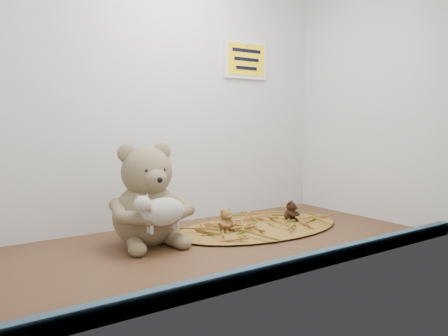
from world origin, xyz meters
TOP-DOWN VIEW (x-y plane):
  - alcove_shell at (0.00, 9.00)cm, footprint 120.40×60.20cm
  - front_rail at (0.00, -28.80)cm, footprint 119.28×2.20cm
  - straw_bed at (18.86, 7.07)cm, footprint 56.84×33.00cm
  - main_teddy at (-17.33, 10.74)cm, footprint 23.15×24.32cm
  - toy_lamb at (-17.33, 0.94)cm, footprint 15.35×9.37cm
  - mini_teddy_tan at (6.07, 7.17)cm, footprint 6.27×6.54cm
  - mini_teddy_brown at (31.66, 6.98)cm, footprint 7.51×7.59cm
  - wall_sign at (30.00, 29.40)cm, footprint 16.00×1.20cm

SIDE VIEW (x-z plane):
  - straw_bed at x=18.86cm, z-range 0.00..1.10cm
  - front_rail at x=0.00cm, z-range 0.00..3.60cm
  - mini_teddy_brown at x=31.66cm, z-range 1.10..7.66cm
  - mini_teddy_tan at x=6.07cm, z-range 1.10..7.94cm
  - toy_lamb at x=-17.33cm, z-range 5.53..15.45cm
  - main_teddy at x=-17.33cm, z-range 0.00..27.35cm
  - alcove_shell at x=0.00cm, z-range -0.20..90.20cm
  - wall_sign at x=30.00cm, z-range 49.50..60.50cm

